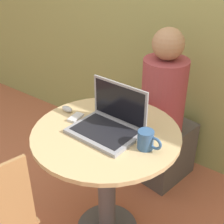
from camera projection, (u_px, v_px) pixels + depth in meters
back_wall at (196, 3)px, 2.15m from camera, size 7.00×0.05×2.60m
round_table at (106, 162)px, 1.80m from camera, size 0.82×0.82×0.78m
laptop at (109, 123)px, 1.68m from camera, size 0.37×0.28×0.25m
cell_phone at (75, 118)px, 1.81m from camera, size 0.06×0.11×0.02m
computer_mouse at (67, 109)px, 1.88m from camera, size 0.08×0.04×0.04m
coffee_cup at (147, 140)px, 1.54m from camera, size 0.13×0.08×0.10m
person_seated at (165, 123)px, 2.26m from camera, size 0.34×0.48×1.22m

